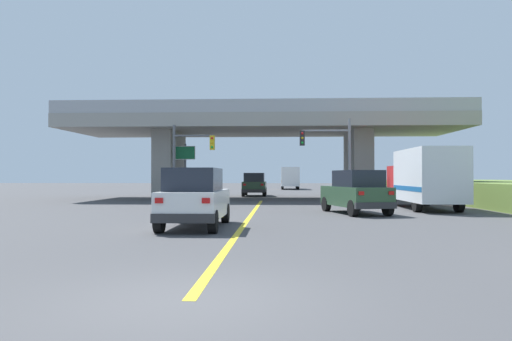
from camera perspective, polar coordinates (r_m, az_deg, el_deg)
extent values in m
plane|color=#424244|center=(37.61, 0.81, -3.32)|extent=(160.00, 160.00, 0.00)
cube|color=gray|center=(37.77, 0.81, 5.24)|extent=(29.40, 9.40, 0.96)
cube|color=gray|center=(38.52, -10.07, 0.58)|extent=(1.42, 5.64, 5.15)
cube|color=gray|center=(38.03, 11.84, 0.60)|extent=(1.42, 5.64, 5.15)
cube|color=#9EA0A5|center=(33.37, 0.55, 7.62)|extent=(29.40, 0.20, 0.90)
cube|color=#9EA0A5|center=(42.39, 1.02, 5.85)|extent=(29.40, 0.20, 0.90)
cube|color=yellow|center=(20.74, -0.77, -5.49)|extent=(0.20, 27.69, 0.01)
cube|color=silver|center=(16.79, -7.08, -3.87)|extent=(1.86, 4.51, 0.90)
cube|color=#1E232D|center=(16.43, -7.28, -1.05)|extent=(1.64, 2.48, 0.76)
cube|color=#2D2D30|center=(14.65, -8.56, -5.56)|extent=(1.90, 0.20, 0.28)
cube|color=red|center=(14.69, -11.29, -3.47)|extent=(0.24, 0.06, 0.16)
cube|color=red|center=(14.42, -5.89, -3.53)|extent=(0.24, 0.06, 0.16)
cylinder|color=black|center=(18.64, -8.71, -4.93)|extent=(0.26, 0.72, 0.72)
cylinder|color=black|center=(18.39, -3.61, -5.00)|extent=(0.26, 0.72, 0.72)
cylinder|color=black|center=(15.33, -11.26, -5.86)|extent=(0.26, 0.72, 0.72)
cylinder|color=black|center=(15.01, -5.06, -5.98)|extent=(0.26, 0.72, 0.72)
cube|color=#2D4C33|center=(23.25, 11.52, -2.97)|extent=(2.89, 4.73, 0.90)
cube|color=#1E232D|center=(22.92, 11.85, -0.92)|extent=(2.17, 2.75, 0.76)
cube|color=#2D2D30|center=(21.31, 13.84, -4.01)|extent=(1.86, 0.67, 0.28)
cube|color=red|center=(20.93, 12.22, -2.62)|extent=(0.25, 0.12, 0.16)
cube|color=red|center=(21.53, 15.56, -2.56)|extent=(0.25, 0.12, 0.16)
cylinder|color=black|center=(24.50, 8.22, -3.91)|extent=(0.43, 0.76, 0.72)
cylinder|color=black|center=(25.11, 11.73, -3.82)|extent=(0.43, 0.76, 0.72)
cylinder|color=black|center=(21.43, 11.29, -4.37)|extent=(0.43, 0.76, 0.72)
cylinder|color=black|center=(22.12, 15.18, -4.24)|extent=(0.43, 0.76, 0.72)
cube|color=red|center=(30.17, 17.51, -1.29)|extent=(2.20, 2.00, 1.90)
cube|color=silver|center=(26.52, 19.59, -0.52)|extent=(2.31, 5.57, 2.69)
cube|color=#195999|center=(26.53, 19.60, -1.98)|extent=(2.33, 5.46, 0.24)
cylinder|color=black|center=(29.95, 15.67, -3.12)|extent=(0.30, 0.90, 0.90)
cylinder|color=black|center=(30.46, 19.34, -3.07)|extent=(0.30, 0.90, 0.90)
cylinder|color=black|center=(24.94, 18.33, -3.62)|extent=(0.30, 0.90, 0.90)
cylinder|color=black|center=(25.55, 22.66, -3.53)|extent=(0.30, 0.90, 0.90)
cube|color=#2D4C33|center=(42.93, -0.16, -1.91)|extent=(1.96, 4.44, 0.90)
cube|color=#1E232D|center=(42.59, -0.18, -0.80)|extent=(1.73, 2.44, 0.76)
cube|color=#2D2D30|center=(40.77, -0.32, -2.41)|extent=(2.00, 0.20, 0.28)
cube|color=red|center=(40.73, -1.36, -1.67)|extent=(0.24, 0.06, 0.16)
cube|color=red|center=(40.65, 0.71, -1.67)|extent=(0.24, 0.06, 0.16)
cylinder|color=black|center=(44.66, -1.18, -2.44)|extent=(0.26, 0.72, 0.72)
cylinder|color=black|center=(44.58, 1.08, -2.44)|extent=(0.26, 0.72, 0.72)
cylinder|color=black|center=(41.33, -1.50, -2.58)|extent=(0.26, 0.72, 0.72)
cylinder|color=black|center=(41.24, 0.95, -2.58)|extent=(0.26, 0.72, 0.72)
cylinder|color=slate|center=(31.81, 10.90, 1.12)|extent=(0.18, 0.18, 5.46)
cylinder|color=slate|center=(31.75, 8.17, 4.64)|extent=(3.03, 0.12, 0.12)
cube|color=#232326|center=(31.60, 5.43, 3.79)|extent=(0.32, 0.26, 0.96)
sphere|color=red|center=(31.48, 5.44, 4.35)|extent=(0.16, 0.16, 0.16)
sphere|color=gold|center=(31.45, 5.44, 3.81)|extent=(0.16, 0.16, 0.16)
sphere|color=green|center=(31.43, 5.45, 3.27)|extent=(0.16, 0.16, 0.16)
cylinder|color=#56595E|center=(33.04, -9.57, 0.82)|extent=(0.18, 0.18, 5.19)
cylinder|color=#56595E|center=(32.88, -7.37, 4.07)|extent=(2.58, 0.12, 0.12)
cube|color=gold|center=(32.65, -5.14, 3.26)|extent=(0.32, 0.26, 0.96)
sphere|color=red|center=(32.52, -5.18, 3.80)|extent=(0.16, 0.16, 0.16)
sphere|color=gold|center=(32.50, -5.18, 3.27)|extent=(0.16, 0.16, 0.16)
sphere|color=green|center=(32.48, -5.18, 2.75)|extent=(0.16, 0.16, 0.16)
cylinder|color=#56595E|center=(36.44, -8.27, -0.15)|extent=(0.14, 0.14, 4.14)
cube|color=#146638|center=(36.42, -8.29, 2.07)|extent=(1.42, 0.08, 0.92)
cube|color=white|center=(36.41, -8.29, 2.07)|extent=(1.50, 0.04, 1.00)
cube|color=navy|center=(67.64, 3.94, -0.94)|extent=(2.20, 2.00, 1.90)
cube|color=white|center=(63.95, 4.01, -0.72)|extent=(2.31, 5.37, 2.44)
cube|color=#B26619|center=(63.96, 4.01, -1.27)|extent=(2.33, 5.26, 0.24)
cylinder|color=black|center=(67.64, 3.10, -1.75)|extent=(0.30, 0.90, 0.90)
cylinder|color=black|center=(67.68, 4.79, -1.75)|extent=(0.30, 0.90, 0.90)
cylinder|color=black|center=(62.61, 3.12, -1.84)|extent=(0.30, 0.90, 0.90)
cylinder|color=black|center=(62.66, 4.95, -1.84)|extent=(0.30, 0.90, 0.90)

